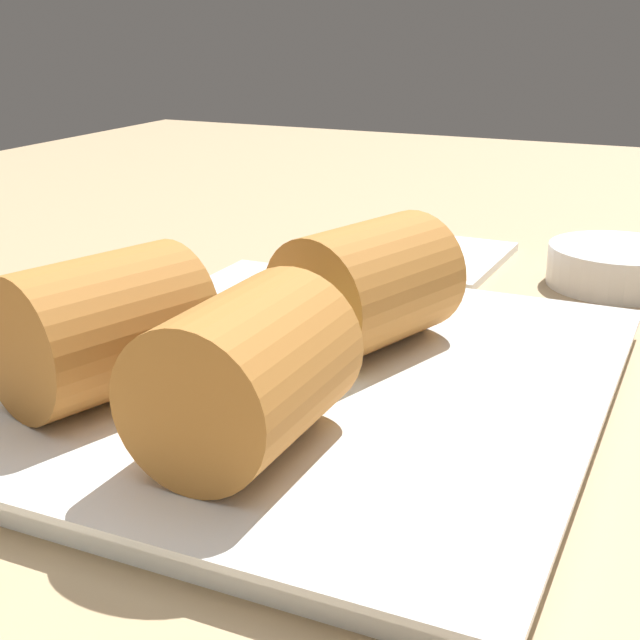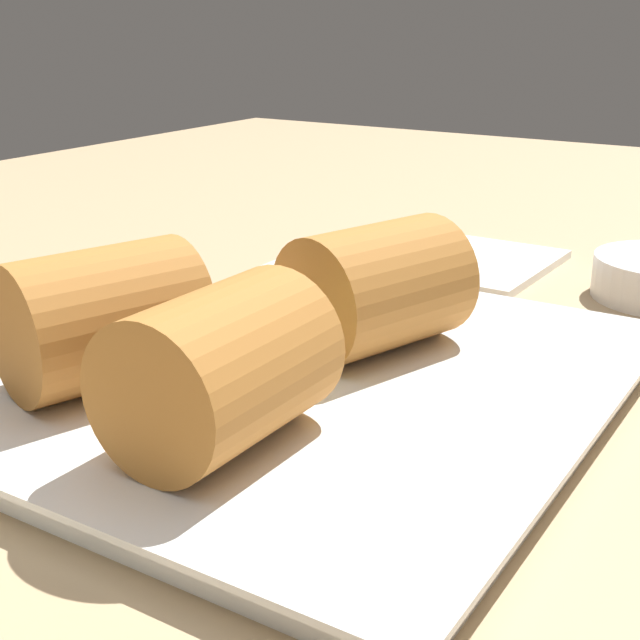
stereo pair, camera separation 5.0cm
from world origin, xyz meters
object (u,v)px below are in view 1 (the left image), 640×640
at_px(serving_plate, 320,385).
at_px(dipping_bowl_near, 619,265).
at_px(napkin, 428,258).
at_px(spoon, 10,340).

xyz_separation_m(serving_plate, dipping_bowl_near, (-0.25, 0.10, 0.01)).
bearing_deg(serving_plate, napkin, -173.33).
xyz_separation_m(dipping_bowl_near, spoon, (0.26, -0.28, -0.01)).
bearing_deg(dipping_bowl_near, napkin, -91.38).
bearing_deg(serving_plate, dipping_bowl_near, 157.40).
bearing_deg(napkin, dipping_bowl_near, 88.62).
height_order(serving_plate, dipping_bowl_near, dipping_bowl_near).
bearing_deg(dipping_bowl_near, spoon, -47.01).
bearing_deg(spoon, napkin, 150.88).
relative_size(spoon, napkin, 1.45).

